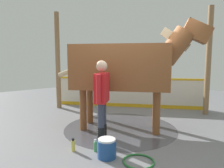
# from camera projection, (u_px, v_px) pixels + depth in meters

# --- Properties ---
(ground_plane) EXTENTS (16.00, 16.00, 0.02)m
(ground_plane) POSITION_uv_depth(u_px,v_px,m) (120.00, 133.00, 4.72)
(ground_plane) COLOR gray
(wet_patch) EXTENTS (2.68, 2.68, 0.00)m
(wet_patch) POSITION_uv_depth(u_px,v_px,m) (120.00, 128.00, 5.05)
(wet_patch) COLOR #4C4C54
(wet_patch) RESTS_ON ground
(barrier_wall) EXTENTS (3.83, 3.35, 1.02)m
(barrier_wall) POSITION_uv_depth(u_px,v_px,m) (130.00, 93.00, 7.20)
(barrier_wall) COLOR silver
(barrier_wall) RESTS_ON ground
(roof_post_near) EXTENTS (0.16, 0.16, 3.16)m
(roof_post_near) POSITION_uv_depth(u_px,v_px,m) (208.00, 61.00, 6.12)
(roof_post_near) COLOR olive
(roof_post_near) RESTS_ON ground
(roof_post_far) EXTENTS (0.16, 0.16, 3.16)m
(roof_post_far) POSITION_uv_depth(u_px,v_px,m) (58.00, 61.00, 6.96)
(roof_post_far) COLOR olive
(roof_post_far) RESTS_ON ground
(horse) EXTENTS (2.79, 2.50, 2.53)m
(horse) POSITION_uv_depth(u_px,v_px,m) (125.00, 66.00, 4.86)
(horse) COLOR brown
(horse) RESTS_ON ground
(handler) EXTENTS (0.48, 0.52, 1.63)m
(handler) POSITION_uv_depth(u_px,v_px,m) (102.00, 96.00, 4.14)
(handler) COLOR black
(handler) RESTS_ON ground
(wash_bucket) EXTENTS (0.32, 0.32, 0.33)m
(wash_bucket) POSITION_uv_depth(u_px,v_px,m) (107.00, 148.00, 3.53)
(wash_bucket) COLOR #1E478C
(wash_bucket) RESTS_ON ground
(bottle_shampoo) EXTENTS (0.07, 0.07, 0.24)m
(bottle_shampoo) POSITION_uv_depth(u_px,v_px,m) (73.00, 145.00, 3.78)
(bottle_shampoo) COLOR #D8CC4C
(bottle_shampoo) RESTS_ON ground
(bottle_spray) EXTENTS (0.06, 0.06, 0.23)m
(bottle_spray) POSITION_uv_depth(u_px,v_px,m) (95.00, 146.00, 3.77)
(bottle_spray) COLOR #4CA559
(bottle_spray) RESTS_ON ground
(hose_coil) EXTENTS (0.52, 0.52, 0.03)m
(hose_coil) POSITION_uv_depth(u_px,v_px,m) (139.00, 161.00, 3.38)
(hose_coil) COLOR #267233
(hose_coil) RESTS_ON ground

